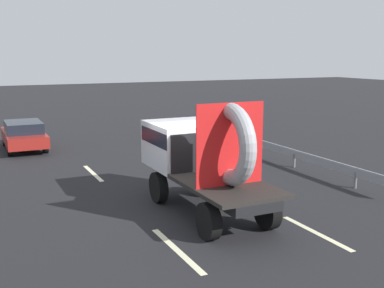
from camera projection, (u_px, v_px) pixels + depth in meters
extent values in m
plane|color=black|center=(188.00, 209.00, 13.73)|extent=(120.00, 120.00, 0.00)
cylinder|color=black|center=(159.00, 187.00, 14.28)|extent=(0.28, 0.93, 0.93)
cylinder|color=black|center=(209.00, 181.00, 15.00)|extent=(0.28, 0.93, 0.93)
cylinder|color=black|center=(208.00, 221.00, 11.38)|extent=(0.28, 0.93, 0.93)
cylinder|color=black|center=(267.00, 211.00, 12.10)|extent=(0.28, 0.93, 0.93)
cube|color=black|center=(207.00, 182.00, 13.16)|extent=(1.30, 5.28, 0.25)
cube|color=silver|center=(184.00, 144.00, 14.40)|extent=(2.00, 2.15, 1.35)
cube|color=black|center=(185.00, 135.00, 14.30)|extent=(2.02, 2.04, 0.44)
cube|color=black|center=(227.00, 185.00, 12.18)|extent=(2.00, 3.13, 0.10)
cube|color=black|center=(200.00, 152.00, 13.41)|extent=(1.80, 0.08, 1.10)
torus|color=#9E9EA3|center=(230.00, 144.00, 11.84)|extent=(0.42, 2.10, 2.10)
cube|color=red|center=(230.00, 144.00, 11.84)|extent=(1.90, 0.03, 2.10)
cylinder|color=black|center=(5.00, 140.00, 23.09)|extent=(0.21, 0.62, 0.62)
cylinder|color=black|center=(37.00, 137.00, 23.72)|extent=(0.21, 0.62, 0.62)
cylinder|color=black|center=(10.00, 149.00, 20.78)|extent=(0.21, 0.62, 0.62)
cylinder|color=black|center=(45.00, 146.00, 21.42)|extent=(0.21, 0.62, 0.62)
cube|color=maroon|center=(24.00, 137.00, 22.20)|extent=(1.74, 4.06, 0.53)
cube|color=black|center=(23.00, 127.00, 22.02)|extent=(1.57, 2.27, 0.48)
cube|color=gray|center=(270.00, 146.00, 20.12)|extent=(0.06, 13.16, 0.32)
cylinder|color=slate|center=(355.00, 180.00, 15.79)|extent=(0.10, 0.10, 0.55)
cylinder|color=slate|center=(294.00, 161.00, 18.71)|extent=(0.10, 0.10, 0.55)
cylinder|color=slate|center=(250.00, 146.00, 21.63)|extent=(0.10, 0.10, 0.55)
cylinder|color=slate|center=(215.00, 135.00, 24.55)|extent=(0.10, 0.10, 0.55)
cube|color=beige|center=(177.00, 250.00, 10.85)|extent=(0.16, 2.80, 0.01)
cube|color=beige|center=(93.00, 173.00, 17.82)|extent=(0.16, 2.62, 0.01)
cube|color=beige|center=(316.00, 233.00, 11.89)|extent=(0.16, 2.58, 0.01)
cube|color=beige|center=(181.00, 165.00, 19.20)|extent=(0.16, 2.13, 0.01)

